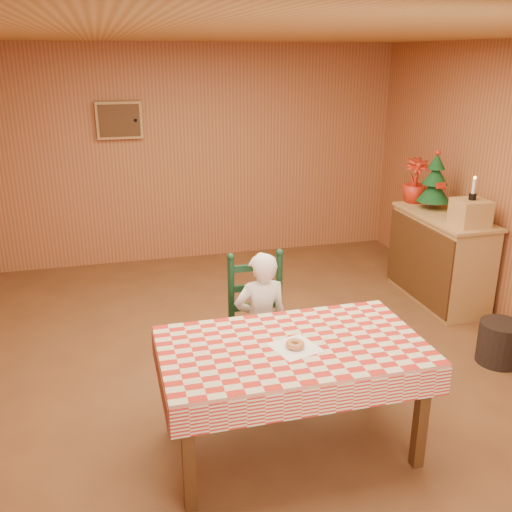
{
  "coord_description": "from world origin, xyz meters",
  "views": [
    {
      "loc": [
        -1.1,
        -3.93,
        2.47
      ],
      "look_at": [
        0.0,
        0.2,
        0.95
      ],
      "focal_mm": 40.0,
      "sensor_mm": 36.0,
      "label": 1
    }
  ],
  "objects": [
    {
      "name": "ground",
      "position": [
        0.0,
        0.0,
        0.0
      ],
      "size": [
        6.0,
        6.0,
        0.0
      ],
      "primitive_type": "plane",
      "color": "brown",
      "rests_on": "ground"
    },
    {
      "name": "cabin_walls",
      "position": [
        -0.0,
        0.53,
        1.83
      ],
      "size": [
        5.1,
        6.05,
        2.65
      ],
      "color": "#AB663D",
      "rests_on": "ground"
    },
    {
      "name": "dining_table",
      "position": [
        -0.07,
        -0.95,
        0.69
      ],
      "size": [
        1.66,
        0.96,
        0.77
      ],
      "color": "#4E2E14",
      "rests_on": "ground"
    },
    {
      "name": "ladder_chair",
      "position": [
        -0.07,
        -0.16,
        0.5
      ],
      "size": [
        0.44,
        0.4,
        1.08
      ],
      "color": "black",
      "rests_on": "ground"
    },
    {
      "name": "seated_child",
      "position": [
        -0.07,
        -0.22,
        0.56
      ],
      "size": [
        0.41,
        0.27,
        1.12
      ],
      "primitive_type": "imported",
      "rotation": [
        0.0,
        0.0,
        3.14
      ],
      "color": "silver",
      "rests_on": "ground"
    },
    {
      "name": "napkin",
      "position": [
        -0.07,
        -1.0,
        0.77
      ],
      "size": [
        0.32,
        0.32,
        0.0
      ],
      "primitive_type": "cube",
      "rotation": [
        0.0,
        0.0,
        0.29
      ],
      "color": "white",
      "rests_on": "dining_table"
    },
    {
      "name": "donut",
      "position": [
        -0.07,
        -1.0,
        0.79
      ],
      "size": [
        0.15,
        0.15,
        0.04
      ],
      "primitive_type": "torus",
      "rotation": [
        0.0,
        0.0,
        0.31
      ],
      "color": "#B57841",
      "rests_on": "napkin"
    },
    {
      "name": "shelf_unit",
      "position": [
        2.19,
        0.98,
        0.47
      ],
      "size": [
        0.54,
        1.24,
        0.93
      ],
      "color": "tan",
      "rests_on": "ground"
    },
    {
      "name": "crate",
      "position": [
        2.19,
        0.58,
        1.06
      ],
      "size": [
        0.31,
        0.31,
        0.25
      ],
      "primitive_type": "cube",
      "rotation": [
        0.0,
        0.0,
        -0.04
      ],
      "color": "tan",
      "rests_on": "shelf_unit"
    },
    {
      "name": "christmas_tree",
      "position": [
        2.19,
        1.23,
        1.21
      ],
      "size": [
        0.34,
        0.34,
        0.62
      ],
      "color": "#4E2E14",
      "rests_on": "shelf_unit"
    },
    {
      "name": "flower_arrangement",
      "position": [
        2.14,
        1.53,
        1.17
      ],
      "size": [
        0.33,
        0.33,
        0.48
      ],
      "primitive_type": "imported",
      "rotation": [
        0.0,
        0.0,
        -0.25
      ],
      "color": "#B42110",
      "rests_on": "shelf_unit"
    },
    {
      "name": "candle_set",
      "position": [
        2.19,
        0.58,
        1.24
      ],
      "size": [
        0.07,
        0.07,
        0.22
      ],
      "color": "black",
      "rests_on": "crate"
    },
    {
      "name": "storage_bin",
      "position": [
        1.98,
        -0.34,
        0.18
      ],
      "size": [
        0.37,
        0.37,
        0.36
      ],
      "primitive_type": "cylinder",
      "rotation": [
        0.0,
        0.0,
        0.03
      ],
      "color": "black",
      "rests_on": "ground"
    }
  ]
}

